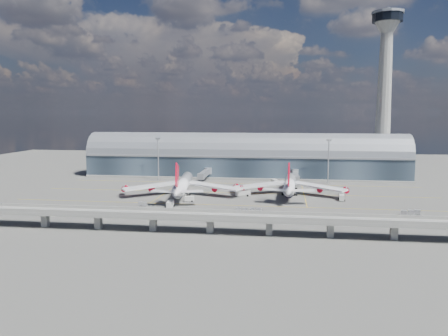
# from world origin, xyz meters

# --- Properties ---
(ground) EXTENTS (500.00, 500.00, 0.00)m
(ground) POSITION_xyz_m (0.00, 0.00, 0.00)
(ground) COLOR #474744
(ground) RESTS_ON ground
(taxi_lines) EXTENTS (200.00, 80.12, 0.01)m
(taxi_lines) POSITION_xyz_m (0.00, 22.11, 0.01)
(taxi_lines) COLOR gold
(taxi_lines) RESTS_ON ground
(terminal) EXTENTS (200.00, 30.00, 28.00)m
(terminal) POSITION_xyz_m (0.00, 77.99, 11.34)
(terminal) COLOR #202B36
(terminal) RESTS_ON ground
(control_tower) EXTENTS (19.00, 19.00, 103.00)m
(control_tower) POSITION_xyz_m (85.00, 83.00, 51.64)
(control_tower) COLOR gray
(control_tower) RESTS_ON ground
(guideway) EXTENTS (220.00, 8.50, 7.20)m
(guideway) POSITION_xyz_m (-0.00, -55.00, 5.29)
(guideway) COLOR gray
(guideway) RESTS_ON ground
(floodlight_mast_left) EXTENTS (3.00, 0.70, 25.70)m
(floodlight_mast_left) POSITION_xyz_m (-50.00, 55.00, 13.63)
(floodlight_mast_left) COLOR gray
(floodlight_mast_left) RESTS_ON ground
(floodlight_mast_right) EXTENTS (3.00, 0.70, 25.70)m
(floodlight_mast_right) POSITION_xyz_m (50.00, 55.00, 13.63)
(floodlight_mast_right) COLOR gray
(floodlight_mast_right) RESTS_ON ground
(airliner_left) EXTENTS (60.96, 64.12, 19.54)m
(airliner_left) POSITION_xyz_m (-24.37, 9.10, 5.58)
(airliner_left) COLOR white
(airliner_left) RESTS_ON ground
(airliner_right) EXTENTS (57.54, 60.13, 19.09)m
(airliner_right) POSITION_xyz_m (27.85, 18.68, 4.95)
(airliner_right) COLOR white
(airliner_right) RESTS_ON ground
(jet_bridge_left) EXTENTS (4.40, 28.00, 7.25)m
(jet_bridge_left) POSITION_xyz_m (-21.14, 53.12, 5.18)
(jet_bridge_left) COLOR gray
(jet_bridge_left) RESTS_ON ground
(jet_bridge_right) EXTENTS (4.40, 32.00, 7.25)m
(jet_bridge_right) POSITION_xyz_m (31.41, 51.18, 5.18)
(jet_bridge_right) COLOR gray
(jet_bridge_right) RESTS_ON ground
(service_truck_0) EXTENTS (3.06, 7.22, 2.91)m
(service_truck_0) POSITION_xyz_m (-23.56, -18.60, 1.50)
(service_truck_0) COLOR beige
(service_truck_0) RESTS_ON ground
(service_truck_1) EXTENTS (4.45, 2.47, 2.48)m
(service_truck_1) POSITION_xyz_m (-18.14, -4.70, 1.25)
(service_truck_1) COLOR beige
(service_truck_1) RESTS_ON ground
(service_truck_2) EXTENTS (7.79, 4.04, 2.72)m
(service_truck_2) POSITION_xyz_m (4.96, 12.53, 1.41)
(service_truck_2) COLOR beige
(service_truck_2) RESTS_ON ground
(service_truck_3) EXTENTS (2.85, 5.92, 2.77)m
(service_truck_3) POSITION_xyz_m (51.69, 7.39, 1.41)
(service_truck_3) COLOR beige
(service_truck_3) RESTS_ON ground
(service_truck_4) EXTENTS (4.42, 6.05, 3.19)m
(service_truck_4) POSITION_xyz_m (19.84, 47.63, 1.61)
(service_truck_4) COLOR beige
(service_truck_4) RESTS_ON ground
(service_truck_5) EXTENTS (4.58, 5.72, 2.62)m
(service_truck_5) POSITION_xyz_m (28.88, 46.06, 1.34)
(service_truck_5) COLOR beige
(service_truck_5) RESTS_ON ground
(cargo_train_0) EXTENTS (4.87, 2.72, 1.58)m
(cargo_train_0) POSITION_xyz_m (-36.47, -16.53, 0.82)
(cargo_train_0) COLOR gray
(cargo_train_0) RESTS_ON ground
(cargo_train_1) EXTENTS (11.14, 2.03, 1.85)m
(cargo_train_1) POSITION_xyz_m (10.64, -23.68, 0.97)
(cargo_train_1) COLOR gray
(cargo_train_1) RESTS_ON ground
(cargo_train_2) EXTENTS (8.75, 4.22, 1.92)m
(cargo_train_2) POSITION_xyz_m (75.18, -18.83, 1.00)
(cargo_train_2) COLOR gray
(cargo_train_2) RESTS_ON ground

